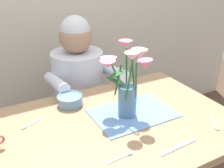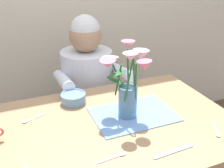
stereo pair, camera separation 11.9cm
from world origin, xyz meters
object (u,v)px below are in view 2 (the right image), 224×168
Objects in this scene: seated_person at (88,97)px; flower_vase at (127,81)px; ceramic_bowl at (73,98)px; dinner_knife at (173,151)px.

seated_person reaches higher than flower_vase.
ceramic_bowl is at bearing -118.46° from seated_person.
ceramic_bowl is at bearing 113.41° from dinner_knife.
dinner_knife is (0.06, -0.32, -0.19)m from flower_vase.
dinner_knife is at bearing -78.90° from flower_vase.
seated_person is 3.19× the size of flower_vase.
ceramic_bowl is 0.72× the size of dinner_knife.
flower_vase is 0.37m from dinner_knife.
ceramic_bowl is 0.60m from dinner_knife.
flower_vase is 1.87× the size of dinner_knife.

